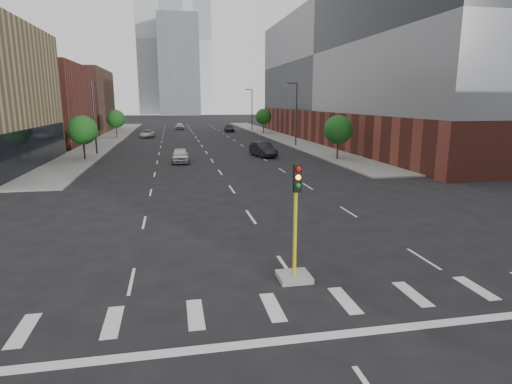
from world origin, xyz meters
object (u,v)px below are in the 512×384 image
object	(u,v)px
median_traffic_signal	(295,255)
car_distant	(180,126)
car_deep_right	(229,128)
car_near_left	(180,155)
car_mid_right	(263,149)
car_far_left	(147,134)

from	to	relation	value
median_traffic_signal	car_distant	world-z (taller)	median_traffic_signal
median_traffic_signal	car_deep_right	bearing A→B (deg)	84.24
car_near_left	car_mid_right	size ratio (longest dim) A/B	0.89
car_distant	car_deep_right	bearing A→B (deg)	-38.74
car_deep_right	car_distant	size ratio (longest dim) A/B	1.06
car_far_left	car_distant	size ratio (longest dim) A/B	1.06
median_traffic_signal	car_deep_right	xyz separation A→B (m)	(7.84, 77.66, -0.26)
car_deep_right	car_distant	distance (m)	14.00
car_mid_right	car_distant	distance (m)	52.30
car_near_left	car_deep_right	world-z (taller)	car_near_left
car_near_left	car_distant	size ratio (longest dim) A/B	0.99
car_near_left	car_deep_right	size ratio (longest dim) A/B	0.93
car_far_left	car_distant	world-z (taller)	car_distant
car_far_left	car_distant	xyz separation A→B (m)	(6.22, 21.21, 0.11)
car_near_left	car_far_left	world-z (taller)	car_near_left
car_mid_right	car_distant	world-z (taller)	car_mid_right
median_traffic_signal	car_far_left	bearing A→B (deg)	97.50
median_traffic_signal	car_mid_right	size ratio (longest dim) A/B	0.85
car_far_left	car_deep_right	xyz separation A→B (m)	(16.52, 11.72, 0.03)
car_near_left	car_distant	world-z (taller)	car_distant
car_deep_right	car_mid_right	bearing A→B (deg)	-87.48
car_mid_right	car_distant	size ratio (longest dim) A/B	1.11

